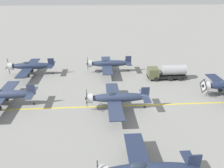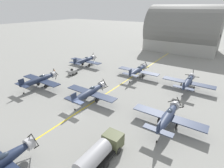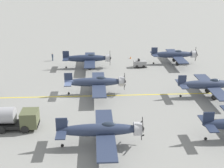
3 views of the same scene
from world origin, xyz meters
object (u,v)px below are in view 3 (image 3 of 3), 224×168
airplane_mid_right (102,130)px  fuel_tanker (6,118)px  airplane_mid_left (88,58)px  airplane_far_left (175,55)px  traffic_cone (131,57)px  airplane_far_center (210,85)px  airplane_mid_center (97,82)px  tow_tractor (140,64)px  ground_crew_walking (53,57)px

airplane_mid_right → fuel_tanker: airplane_mid_right is taller
airplane_mid_left → fuel_tanker: airplane_mid_left is taller
airplane_far_left → traffic_cone: 10.34m
airplane_mid_right → airplane_mid_left: size_ratio=1.00×
airplane_mid_left → airplane_far_center: (16.95, 19.48, 0.00)m
airplane_far_left → fuel_tanker: airplane_far_left is taller
airplane_mid_center → tow_tractor: airplane_mid_center is taller
traffic_cone → airplane_mid_center: bearing=-20.6°
airplane_far_left → airplane_mid_center: same height
ground_crew_walking → traffic_cone: (-0.79, 17.68, -0.65)m
airplane_far_left → airplane_mid_right: 37.05m
airplane_far_left → airplane_far_center: same height
airplane_mid_left → ground_crew_walking: bearing=-133.4°
airplane_mid_right → traffic_cone: bearing=150.8°
airplane_mid_right → airplane_mid_left: bearing=165.9°
fuel_tanker → airplane_far_center: bearing=107.6°
fuel_tanker → tow_tractor: bearing=141.6°
airplane_far_left → airplane_mid_right: same height
airplane_mid_center → traffic_cone: airplane_mid_center is taller
airplane_mid_left → traffic_cone: 11.93m
airplane_far_center → traffic_cone: size_ratio=21.82×
ground_crew_walking → airplane_far_center: bearing=50.2°
airplane_far_center → tow_tractor: airplane_far_center is taller
airplane_far_center → traffic_cone: (-23.75, -9.84, -1.74)m
airplane_mid_center → tow_tractor: (-14.57, 9.21, -1.22)m
airplane_far_left → tow_tractor: bearing=-72.7°
tow_tractor → ground_crew_walking: size_ratio=1.53×
fuel_tanker → traffic_cone: (-33.06, 19.58, -1.24)m
tow_tractor → ground_crew_walking: tow_tractor is taller
airplane_mid_left → tow_tractor: size_ratio=4.62×
airplane_far_left → ground_crew_walking: bearing=-97.0°
airplane_mid_left → airplane_far_center: bearing=42.4°
airplane_mid_right → airplane_far_center: (-14.06, 17.49, 0.00)m
airplane_mid_left → airplane_mid_center: bearing=-0.5°
airplane_mid_center → ground_crew_walking: (-20.76, -9.61, -1.08)m
tow_tractor → airplane_mid_left: bearing=-90.9°
fuel_tanker → airplane_mid_center: bearing=135.0°
fuel_tanker → airplane_mid_left: bearing=159.3°
airplane_mid_center → traffic_cone: size_ratio=21.82×
traffic_cone → fuel_tanker: bearing=-30.6°
airplane_mid_left → fuel_tanker: 28.09m
tow_tractor → traffic_cone: size_ratio=4.73×
airplane_far_left → ground_crew_walking: (-3.93, -26.72, -1.08)m
airplane_far_left → fuel_tanker: bearing=-43.9°
airplane_mid_right → airplane_mid_left: 31.07m
airplane_mid_left → ground_crew_walking: 10.09m
airplane_mid_right → airplane_far_left: bearing=135.4°
airplane_far_left → airplane_mid_left: bearing=-82.2°
airplane_mid_right → ground_crew_walking: (-37.02, -10.03, -1.08)m
airplane_far_center → fuel_tanker: airplane_far_center is taller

